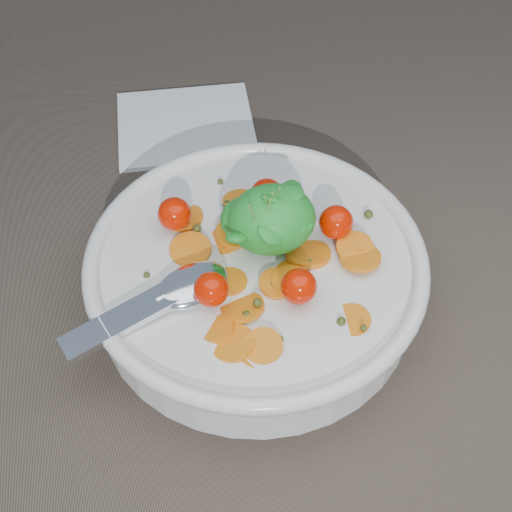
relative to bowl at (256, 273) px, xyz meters
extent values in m
plane|color=brown|center=(-0.03, -0.01, -0.04)|extent=(6.00, 6.00, 0.00)
cylinder|color=silver|center=(0.00, 0.00, -0.01)|extent=(0.29, 0.29, 0.06)
torus|color=silver|center=(0.00, 0.00, 0.02)|extent=(0.30, 0.30, 0.02)
cylinder|color=silver|center=(0.00, 0.00, -0.03)|extent=(0.14, 0.14, 0.01)
cylinder|color=brown|center=(0.00, 0.00, -0.01)|extent=(0.26, 0.26, 0.04)
cylinder|color=orange|center=(-0.02, -0.09, 0.02)|extent=(0.05, 0.05, 0.01)
cylinder|color=orange|center=(-0.04, -0.08, 0.02)|extent=(0.05, 0.05, 0.01)
cylinder|color=orange|center=(0.09, -0.01, 0.03)|extent=(0.04, 0.04, 0.01)
cylinder|color=orange|center=(0.05, -0.01, 0.02)|extent=(0.05, 0.05, 0.01)
cylinder|color=orange|center=(0.09, -0.01, 0.03)|extent=(0.04, 0.04, 0.01)
cylinder|color=orange|center=(-0.01, 0.03, 0.02)|extent=(0.04, 0.04, 0.01)
cylinder|color=orange|center=(-0.02, -0.05, 0.02)|extent=(0.05, 0.05, 0.02)
cylinder|color=orange|center=(0.00, 0.07, 0.02)|extent=(0.04, 0.04, 0.01)
cylinder|color=orange|center=(-0.05, 0.02, 0.02)|extent=(0.05, 0.05, 0.01)
cylinder|color=orange|center=(0.04, -0.01, 0.02)|extent=(0.04, 0.04, 0.02)
cylinder|color=orange|center=(-0.02, 0.03, 0.02)|extent=(0.04, 0.04, 0.02)
cylinder|color=orange|center=(0.02, -0.02, 0.02)|extent=(0.03, 0.03, 0.01)
cylinder|color=orange|center=(0.02, -0.03, 0.03)|extent=(0.04, 0.04, 0.01)
cylinder|color=orange|center=(-0.05, 0.06, 0.02)|extent=(0.05, 0.05, 0.02)
cylinder|color=orange|center=(-0.03, -0.02, 0.02)|extent=(0.04, 0.04, 0.01)
cylinder|color=orange|center=(0.06, -0.08, 0.02)|extent=(0.05, 0.05, 0.01)
cylinder|color=orange|center=(-0.05, -0.06, 0.02)|extent=(0.03, 0.03, 0.02)
cylinder|color=orange|center=(0.09, -0.03, 0.03)|extent=(0.05, 0.05, 0.01)
cylinder|color=orange|center=(0.01, -0.03, 0.02)|extent=(0.04, 0.04, 0.01)
cylinder|color=orange|center=(-0.02, -0.09, 0.02)|extent=(0.04, 0.04, 0.01)
cylinder|color=orange|center=(0.01, 0.05, 0.02)|extent=(0.05, 0.05, 0.01)
sphere|color=#394115|center=(-0.04, 0.04, 0.02)|extent=(0.01, 0.01, 0.01)
sphere|color=#394115|center=(-0.10, 0.00, 0.02)|extent=(0.01, 0.01, 0.01)
sphere|color=#394115|center=(-0.01, 0.10, 0.02)|extent=(0.01, 0.01, 0.01)
sphere|color=#394115|center=(0.00, -0.09, 0.02)|extent=(0.01, 0.01, 0.01)
sphere|color=#394115|center=(-0.01, -0.05, 0.03)|extent=(0.01, 0.01, 0.01)
sphere|color=#394115|center=(-0.02, -0.06, 0.02)|extent=(0.01, 0.01, 0.01)
sphere|color=#394115|center=(0.03, 0.08, 0.02)|extent=(0.01, 0.01, 0.01)
sphere|color=#394115|center=(0.07, -0.09, 0.02)|extent=(0.01, 0.01, 0.01)
sphere|color=#394115|center=(-0.04, -0.01, 0.03)|extent=(0.01, 0.01, 0.01)
sphere|color=#394115|center=(-0.05, 0.02, 0.02)|extent=(0.01, 0.01, 0.01)
sphere|color=#394115|center=(0.11, 0.02, 0.02)|extent=(0.01, 0.01, 0.01)
sphere|color=#394115|center=(-0.01, 0.07, 0.02)|extent=(0.01, 0.01, 0.01)
sphere|color=#394115|center=(-0.01, 0.06, 0.02)|extent=(0.01, 0.01, 0.01)
sphere|color=#394115|center=(0.08, 0.01, 0.03)|extent=(0.01, 0.01, 0.01)
sphere|color=#394115|center=(0.05, -0.08, 0.02)|extent=(0.01, 0.01, 0.01)
sphere|color=#394115|center=(-0.09, -0.04, 0.02)|extent=(0.01, 0.01, 0.01)
sphere|color=#394115|center=(0.01, -0.03, 0.02)|extent=(0.01, 0.01, 0.01)
sphere|color=#394115|center=(-0.01, 0.06, 0.02)|extent=(0.01, 0.01, 0.01)
sphere|color=#394115|center=(-0.02, 0.03, 0.02)|extent=(0.01, 0.01, 0.01)
sphere|color=#394115|center=(0.04, -0.02, 0.02)|extent=(0.01, 0.01, 0.01)
sphere|color=red|center=(0.07, 0.01, 0.04)|extent=(0.03, 0.03, 0.03)
sphere|color=red|center=(0.02, 0.05, 0.04)|extent=(0.03, 0.03, 0.03)
sphere|color=red|center=(-0.06, 0.05, 0.04)|extent=(0.03, 0.03, 0.03)
sphere|color=red|center=(-0.05, -0.04, 0.04)|extent=(0.03, 0.03, 0.03)
sphere|color=red|center=(0.02, -0.05, 0.04)|extent=(0.03, 0.03, 0.03)
ellipsoid|color=#21922A|center=(0.02, 0.01, 0.06)|extent=(0.08, 0.07, 0.06)
ellipsoid|color=#21922A|center=(0.00, 0.02, 0.05)|extent=(0.04, 0.04, 0.04)
ellipsoid|color=#21922A|center=(0.04, 0.03, 0.06)|extent=(0.03, 0.03, 0.02)
ellipsoid|color=#21922A|center=(0.02, 0.01, 0.06)|extent=(0.03, 0.03, 0.02)
ellipsoid|color=#21922A|center=(0.02, 0.02, 0.06)|extent=(0.03, 0.03, 0.02)
ellipsoid|color=#21922A|center=(0.04, -0.01, 0.06)|extent=(0.03, 0.02, 0.02)
ellipsoid|color=#21922A|center=(0.02, 0.01, 0.08)|extent=(0.03, 0.03, 0.02)
ellipsoid|color=#21922A|center=(0.02, 0.02, 0.06)|extent=(0.02, 0.02, 0.02)
ellipsoid|color=#21922A|center=(0.03, 0.02, 0.07)|extent=(0.03, 0.03, 0.02)
ellipsoid|color=#21922A|center=(0.02, 0.01, 0.07)|extent=(0.03, 0.03, 0.01)
ellipsoid|color=#21922A|center=(0.02, 0.02, 0.07)|extent=(0.03, 0.03, 0.02)
ellipsoid|color=#21922A|center=(0.03, 0.02, 0.08)|extent=(0.03, 0.03, 0.01)
ellipsoid|color=#21922A|center=(0.02, 0.01, 0.07)|extent=(0.02, 0.02, 0.01)
ellipsoid|color=#21922A|center=(-0.02, -0.01, 0.06)|extent=(0.03, 0.03, 0.02)
ellipsoid|color=#21922A|center=(0.01, -0.01, 0.07)|extent=(0.03, 0.03, 0.03)
ellipsoid|color=#21922A|center=(0.02, 0.01, 0.07)|extent=(0.03, 0.04, 0.03)
ellipsoid|color=#21922A|center=(0.03, 0.01, 0.06)|extent=(0.03, 0.03, 0.03)
ellipsoid|color=#21922A|center=(0.02, 0.01, 0.08)|extent=(0.03, 0.02, 0.02)
ellipsoid|color=#21922A|center=(0.02, 0.02, 0.07)|extent=(0.03, 0.03, 0.02)
ellipsoid|color=#21922A|center=(0.01, 0.02, 0.06)|extent=(0.03, 0.03, 0.02)
ellipsoid|color=#21922A|center=(0.03, 0.01, 0.07)|extent=(0.03, 0.03, 0.01)
ellipsoid|color=#21922A|center=(0.04, 0.05, 0.05)|extent=(0.03, 0.03, 0.02)
ellipsoid|color=#21922A|center=(0.02, 0.01, 0.07)|extent=(0.03, 0.03, 0.02)
ellipsoid|color=#21922A|center=(0.03, -0.01, 0.06)|extent=(0.03, 0.03, 0.02)
ellipsoid|color=#21922A|center=(0.02, 0.00, 0.06)|extent=(0.02, 0.02, 0.02)
ellipsoid|color=#21922A|center=(0.00, 0.00, 0.06)|extent=(0.03, 0.03, 0.01)
cylinder|color=#4C8C33|center=(0.01, -0.01, 0.07)|extent=(0.01, 0.01, 0.05)
cylinder|color=#4C8C33|center=(0.02, 0.01, 0.07)|extent=(0.01, 0.01, 0.05)
cylinder|color=#4C8C33|center=(0.01, 0.01, 0.07)|extent=(0.02, 0.01, 0.05)
cylinder|color=#4C8C33|center=(0.02, 0.01, 0.07)|extent=(0.01, 0.00, 0.05)
cylinder|color=#4C8C33|center=(0.00, -0.01, 0.07)|extent=(0.02, 0.01, 0.05)
ellipsoid|color=silver|center=(-0.06, -0.02, 0.03)|extent=(0.08, 0.06, 0.02)
cube|color=silver|center=(-0.11, -0.04, 0.03)|extent=(0.13, 0.06, 0.02)
cylinder|color=silver|center=(-0.08, -0.03, 0.03)|extent=(0.03, 0.02, 0.01)
cube|color=white|center=(-0.02, 0.26, -0.03)|extent=(0.17, 0.15, 0.01)
camera|label=1|loc=(-0.10, -0.39, 0.50)|focal=50.00mm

